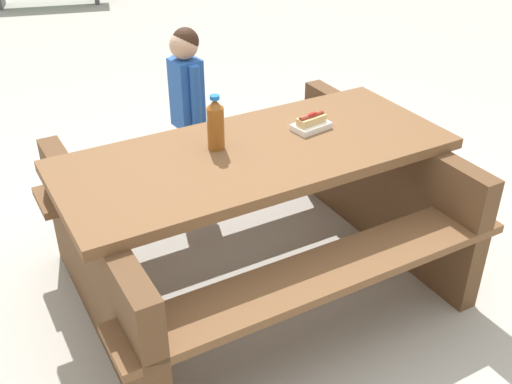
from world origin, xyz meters
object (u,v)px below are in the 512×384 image
(soda_bottle, at_px, (216,124))
(hotdog_tray, at_px, (311,123))
(picnic_table, at_px, (256,206))
(child_in_coat, at_px, (187,94))

(soda_bottle, relative_size, hotdog_tray, 1.23)
(picnic_table, relative_size, hotdog_tray, 9.97)
(soda_bottle, bearing_deg, hotdog_tray, 7.99)
(picnic_table, bearing_deg, soda_bottle, 159.32)
(picnic_table, xyz_separation_m, soda_bottle, (-0.17, 0.06, 0.42))
(picnic_table, height_order, soda_bottle, soda_bottle)
(picnic_table, xyz_separation_m, child_in_coat, (-0.15, 0.92, 0.23))
(hotdog_tray, distance_m, child_in_coat, 0.92)
(hotdog_tray, xyz_separation_m, child_in_coat, (-0.46, 0.79, -0.10))
(child_in_coat, bearing_deg, picnic_table, -80.94)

